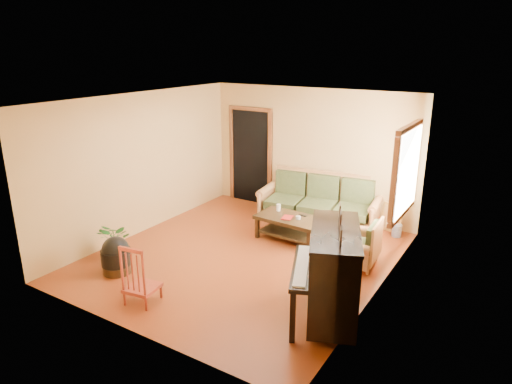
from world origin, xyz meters
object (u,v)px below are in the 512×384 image
Objects in this scene: ceramic_crock at (397,231)px; piano at (333,275)px; armchair at (357,242)px; potted_plant at (117,240)px; sofa at (318,200)px; footstool at (116,259)px; coffee_table at (290,228)px; red_chair at (141,273)px.

piano is at bearing -89.64° from ceramic_crock.
potted_plant is at bearing -155.86° from armchair.
footstool is at bearing -124.26° from sofa.
ceramic_crock is at bearing 42.07° from potted_plant.
armchair is 1.26× the size of potted_plant.
sofa reaches higher than coffee_table.
footstool reaches higher than ceramic_crock.
red_chair is (-0.83, -3.94, -0.06)m from sofa.
red_chair is (-2.36, -1.01, -0.18)m from piano.
piano is at bearing 3.58° from potted_plant.
piano reaches higher than footstool.
potted_plant is at bearing 160.94° from piano.
piano reaches higher than coffee_table.
potted_plant is at bearing -137.93° from ceramic_crock.
piano is 3.40m from footstool.
ceramic_crock is 0.37× the size of potted_plant.
potted_plant is (-3.73, -0.23, -0.30)m from piano.
ceramic_crock is at bearing 75.89° from armchair.
sofa is 1.80m from armchair.
armchair reaches higher than coffee_table.
sofa is 1.57m from ceramic_crock.
footstool is at bearing 167.67° from piano.
footstool is at bearing -123.62° from coffee_table.
sofa is 4.99× the size of footstool.
sofa is 3.97m from footstool.
piano is at bearing 14.15° from red_chair.
red_chair is (-0.72, -2.95, 0.22)m from coffee_table.
coffee_table is at bearing 163.13° from armchair.
red_chair is 1.40× the size of potted_plant.
armchair is 3.93m from potted_plant.
footstool is 0.53× the size of red_chair.
red_chair is (-2.08, -2.65, 0.05)m from armchair.
piano is (1.53, -2.92, 0.12)m from sofa.
coffee_table is 2.62× the size of footstool.
red_chair is at bearing -132.49° from armchair.
ceramic_crock is at bearing 67.72° from piano.
ceramic_crock is (1.61, 1.17, -0.11)m from coffee_table.
potted_plant is at bearing 137.22° from footstool.
piano is at bearing -69.67° from sofa.
ceramic_crock is at bearing -0.18° from sofa.
piano is 3.15m from ceramic_crock.
sofa is 3.30m from piano.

